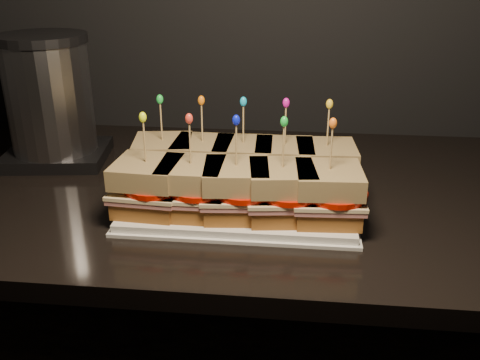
# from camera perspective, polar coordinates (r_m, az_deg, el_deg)

# --- Properties ---
(granite_slab) EXTENTS (2.60, 0.72, 0.03)m
(granite_slab) POSITION_cam_1_polar(r_m,az_deg,el_deg) (1.07, 20.38, -2.24)
(granite_slab) COLOR black
(granite_slab) RESTS_ON cabinet
(platter) EXTENTS (0.39, 0.24, 0.02)m
(platter) POSITION_cam_1_polar(r_m,az_deg,el_deg) (0.94, 0.00, -2.58)
(platter) COLOR white
(platter) RESTS_ON granite_slab
(platter_rim) EXTENTS (0.40, 0.25, 0.01)m
(platter_rim) POSITION_cam_1_polar(r_m,az_deg,el_deg) (0.94, 0.00, -2.91)
(platter_rim) COLOR white
(platter_rim) RESTS_ON granite_slab
(sandwich_0_bread_bot) EXTENTS (0.11, 0.11, 0.03)m
(sandwich_0_bread_bot) POSITION_cam_1_polar(r_m,az_deg,el_deg) (1.00, -8.05, 0.38)
(sandwich_0_bread_bot) COLOR brown
(sandwich_0_bread_bot) RESTS_ON platter
(sandwich_0_ham) EXTENTS (0.12, 0.12, 0.01)m
(sandwich_0_ham) POSITION_cam_1_polar(r_m,az_deg,el_deg) (0.99, -8.11, 1.33)
(sandwich_0_ham) COLOR #B96960
(sandwich_0_ham) RESTS_ON sandwich_0_bread_bot
(sandwich_0_cheese) EXTENTS (0.13, 0.12, 0.01)m
(sandwich_0_cheese) POSITION_cam_1_polar(r_m,az_deg,el_deg) (0.99, -8.13, 1.71)
(sandwich_0_cheese) COLOR beige
(sandwich_0_cheese) RESTS_ON sandwich_0_ham
(sandwich_0_tomato) EXTENTS (0.10, 0.10, 0.01)m
(sandwich_0_tomato) POSITION_cam_1_polar(r_m,az_deg,el_deg) (0.98, -7.56, 1.96)
(sandwich_0_tomato) COLOR red
(sandwich_0_tomato) RESTS_ON sandwich_0_cheese
(sandwich_0_bread_top) EXTENTS (0.12, 0.12, 0.03)m
(sandwich_0_bread_top) POSITION_cam_1_polar(r_m,az_deg,el_deg) (0.98, -8.23, 3.30)
(sandwich_0_bread_top) COLOR #593613
(sandwich_0_bread_top) RESTS_ON sandwich_0_tomato
(sandwich_0_pick) EXTENTS (0.00, 0.00, 0.09)m
(sandwich_0_pick) POSITION_cam_1_polar(r_m,az_deg,el_deg) (0.97, -8.39, 5.95)
(sandwich_0_pick) COLOR tan
(sandwich_0_pick) RESTS_ON sandwich_0_bread_top
(sandwich_0_frill) EXTENTS (0.01, 0.01, 0.02)m
(sandwich_0_frill) POSITION_cam_1_polar(r_m,az_deg,el_deg) (0.95, -8.55, 8.52)
(sandwich_0_frill) COLOR green
(sandwich_0_frill) RESTS_ON sandwich_0_pick
(sandwich_1_bread_bot) EXTENTS (0.10, 0.10, 0.03)m
(sandwich_1_bread_bot) POSITION_cam_1_polar(r_m,az_deg,el_deg) (0.99, -3.91, 0.21)
(sandwich_1_bread_bot) COLOR brown
(sandwich_1_bread_bot) RESTS_ON platter
(sandwich_1_ham) EXTENTS (0.11, 0.11, 0.01)m
(sandwich_1_ham) POSITION_cam_1_polar(r_m,az_deg,el_deg) (0.98, -3.94, 1.17)
(sandwich_1_ham) COLOR #B96960
(sandwich_1_ham) RESTS_ON sandwich_1_bread_bot
(sandwich_1_cheese) EXTENTS (0.12, 0.11, 0.01)m
(sandwich_1_cheese) POSITION_cam_1_polar(r_m,az_deg,el_deg) (0.98, -3.95, 1.55)
(sandwich_1_cheese) COLOR beige
(sandwich_1_cheese) RESTS_ON sandwich_1_ham
(sandwich_1_tomato) EXTENTS (0.10, 0.10, 0.01)m
(sandwich_1_tomato) POSITION_cam_1_polar(r_m,az_deg,el_deg) (0.97, -3.32, 1.81)
(sandwich_1_tomato) COLOR red
(sandwich_1_tomato) RESTS_ON sandwich_1_cheese
(sandwich_1_bread_top) EXTENTS (0.11, 0.11, 0.03)m
(sandwich_1_bread_top) POSITION_cam_1_polar(r_m,az_deg,el_deg) (0.97, -3.99, 3.17)
(sandwich_1_bread_top) COLOR #593613
(sandwich_1_bread_top) RESTS_ON sandwich_1_tomato
(sandwich_1_pick) EXTENTS (0.00, 0.00, 0.09)m
(sandwich_1_pick) POSITION_cam_1_polar(r_m,az_deg,el_deg) (0.95, -4.07, 5.85)
(sandwich_1_pick) COLOR tan
(sandwich_1_pick) RESTS_ON sandwich_1_bread_top
(sandwich_1_frill) EXTENTS (0.01, 0.01, 0.02)m
(sandwich_1_frill) POSITION_cam_1_polar(r_m,az_deg,el_deg) (0.94, -4.15, 8.47)
(sandwich_1_frill) COLOR orange
(sandwich_1_frill) RESTS_ON sandwich_1_pick
(sandwich_2_bread_bot) EXTENTS (0.10, 0.10, 0.03)m
(sandwich_2_bread_bot) POSITION_cam_1_polar(r_m,az_deg,el_deg) (0.98, 0.34, 0.03)
(sandwich_2_bread_bot) COLOR brown
(sandwich_2_bread_bot) RESTS_ON platter
(sandwich_2_ham) EXTENTS (0.11, 0.11, 0.01)m
(sandwich_2_ham) POSITION_cam_1_polar(r_m,az_deg,el_deg) (0.97, 0.34, 1.00)
(sandwich_2_ham) COLOR #B96960
(sandwich_2_ham) RESTS_ON sandwich_2_bread_bot
(sandwich_2_cheese) EXTENTS (0.12, 0.11, 0.01)m
(sandwich_2_cheese) POSITION_cam_1_polar(r_m,az_deg,el_deg) (0.97, 0.35, 1.38)
(sandwich_2_cheese) COLOR beige
(sandwich_2_cheese) RESTS_ON sandwich_2_ham
(sandwich_2_tomato) EXTENTS (0.10, 0.10, 0.01)m
(sandwich_2_tomato) POSITION_cam_1_polar(r_m,az_deg,el_deg) (0.96, 1.02, 1.64)
(sandwich_2_tomato) COLOR red
(sandwich_2_tomato) RESTS_ON sandwich_2_cheese
(sandwich_2_bread_top) EXTENTS (0.11, 0.11, 0.03)m
(sandwich_2_bread_top) POSITION_cam_1_polar(r_m,az_deg,el_deg) (0.96, 0.35, 3.02)
(sandwich_2_bread_top) COLOR #593613
(sandwich_2_bread_top) RESTS_ON sandwich_2_tomato
(sandwich_2_pick) EXTENTS (0.00, 0.00, 0.09)m
(sandwich_2_pick) POSITION_cam_1_polar(r_m,az_deg,el_deg) (0.94, 0.36, 5.73)
(sandwich_2_pick) COLOR tan
(sandwich_2_pick) RESTS_ON sandwich_2_bread_top
(sandwich_2_frill) EXTENTS (0.01, 0.01, 0.02)m
(sandwich_2_frill) POSITION_cam_1_polar(r_m,az_deg,el_deg) (0.93, 0.36, 8.37)
(sandwich_2_frill) COLOR #159DC7
(sandwich_2_frill) RESTS_ON sandwich_2_pick
(sandwich_3_bread_bot) EXTENTS (0.10, 0.10, 0.03)m
(sandwich_3_bread_bot) POSITION_cam_1_polar(r_m,az_deg,el_deg) (0.97, 4.65, -0.15)
(sandwich_3_bread_bot) COLOR brown
(sandwich_3_bread_bot) RESTS_ON platter
(sandwich_3_ham) EXTENTS (0.11, 0.11, 0.01)m
(sandwich_3_ham) POSITION_cam_1_polar(r_m,az_deg,el_deg) (0.97, 4.68, 0.82)
(sandwich_3_ham) COLOR #B96960
(sandwich_3_ham) RESTS_ON sandwich_3_bread_bot
(sandwich_3_cheese) EXTENTS (0.12, 0.11, 0.01)m
(sandwich_3_cheese) POSITION_cam_1_polar(r_m,az_deg,el_deg) (0.96, 4.70, 1.21)
(sandwich_3_cheese) COLOR beige
(sandwich_3_cheese) RESTS_ON sandwich_3_ham
(sandwich_3_tomato) EXTENTS (0.10, 0.10, 0.01)m
(sandwich_3_tomato) POSITION_cam_1_polar(r_m,az_deg,el_deg) (0.96, 5.42, 1.46)
(sandwich_3_tomato) COLOR red
(sandwich_3_tomato) RESTS_ON sandwich_3_cheese
(sandwich_3_bread_top) EXTENTS (0.11, 0.11, 0.03)m
(sandwich_3_bread_top) POSITION_cam_1_polar(r_m,az_deg,el_deg) (0.95, 4.75, 2.85)
(sandwich_3_bread_top) COLOR #593613
(sandwich_3_bread_top) RESTS_ON sandwich_3_tomato
(sandwich_3_pick) EXTENTS (0.00, 0.00, 0.09)m
(sandwich_3_pick) POSITION_cam_1_polar(r_m,az_deg,el_deg) (0.94, 4.85, 5.56)
(sandwich_3_pick) COLOR tan
(sandwich_3_pick) RESTS_ON sandwich_3_bread_top
(sandwich_3_frill) EXTENTS (0.01, 0.01, 0.02)m
(sandwich_3_frill) POSITION_cam_1_polar(r_m,az_deg,el_deg) (0.92, 4.94, 8.22)
(sandwich_3_frill) COLOR #D11195
(sandwich_3_frill) RESTS_ON sandwich_3_pick
(sandwich_4_bread_bot) EXTENTS (0.11, 0.11, 0.03)m
(sandwich_4_bread_bot) POSITION_cam_1_polar(r_m,az_deg,el_deg) (0.97, 8.97, -0.34)
(sandwich_4_bread_bot) COLOR brown
(sandwich_4_bread_bot) RESTS_ON platter
(sandwich_4_ham) EXTENTS (0.12, 0.11, 0.01)m
(sandwich_4_ham) POSITION_cam_1_polar(r_m,az_deg,el_deg) (0.97, 9.03, 0.64)
(sandwich_4_ham) COLOR #B96960
(sandwich_4_ham) RESTS_ON sandwich_4_bread_bot
(sandwich_4_cheese) EXTENTS (0.12, 0.12, 0.01)m
(sandwich_4_cheese) POSITION_cam_1_polar(r_m,az_deg,el_deg) (0.97, 9.06, 1.02)
(sandwich_4_cheese) COLOR beige
(sandwich_4_cheese) RESTS_ON sandwich_4_ham
(sandwich_4_tomato) EXTENTS (0.10, 0.10, 0.01)m
(sandwich_4_tomato) POSITION_cam_1_polar(r_m,az_deg,el_deg) (0.96, 9.82, 1.27)
(sandwich_4_tomato) COLOR red
(sandwich_4_tomato) RESTS_ON sandwich_4_cheese
(sandwich_4_bread_top) EXTENTS (0.11, 0.11, 0.03)m
(sandwich_4_bread_top) POSITION_cam_1_polar(r_m,az_deg,el_deg) (0.95, 9.17, 2.66)
(sandwich_4_bread_top) COLOR #593613
(sandwich_4_bread_top) RESTS_ON sandwich_4_tomato
(sandwich_4_pick) EXTENTS (0.00, 0.00, 0.09)m
(sandwich_4_pick) POSITION_cam_1_polar(r_m,az_deg,el_deg) (0.94, 9.35, 5.36)
(sandwich_4_pick) COLOR tan
(sandwich_4_pick) RESTS_ON sandwich_4_bread_top
(sandwich_4_frill) EXTENTS (0.01, 0.01, 0.02)m
(sandwich_4_frill) POSITION_cam_1_polar(r_m,az_deg,el_deg) (0.93, 9.53, 8.01)
(sandwich_4_frill) COLOR yellow
(sandwich_4_frill) RESTS_ON sandwich_4_pick
(sandwich_5_bread_bot) EXTENTS (0.11, 0.11, 0.03)m
(sandwich_5_bread_bot) POSITION_cam_1_polar(r_m,az_deg,el_deg) (0.90, -9.68, -2.32)
(sandwich_5_bread_bot) COLOR brown
(sandwich_5_bread_bot) RESTS_ON platter
(sandwich_5_ham) EXTENTS (0.12, 0.11, 0.01)m
(sandwich_5_ham) POSITION_cam_1_polar(r_m,az_deg,el_deg) (0.90, -9.75, -1.29)
(sandwich_5_ham) COLOR #B96960
(sandwich_5_ham) RESTS_ON sandwich_5_bread_bot
(sandwich_5_cheese) EXTENTS (0.12, 0.12, 0.01)m
(sandwich_5_cheese) POSITION_cam_1_polar(r_m,az_deg,el_deg) (0.89, -9.78, -0.88)
(sandwich_5_cheese) COLOR beige
(sandwich_5_cheese) RESTS_ON sandwich_5_ham
(sandwich_5_tomato) EXTENTS (0.10, 0.10, 0.01)m
(sandwich_5_tomato) POSITION_cam_1_polar(r_m,az_deg,el_deg) (0.88, -9.17, -0.63)
(sandwich_5_tomato) COLOR red
(sandwich_5_tomato) RESTS_ON sandwich_5_cheese
(sandwich_5_bread_top) EXTENTS (0.11, 0.11, 0.03)m
(sandwich_5_bread_top) POSITION_cam_1_polar(r_m,az_deg,el_deg) (0.88, -9.91, 0.87)
(sandwich_5_bread_top) COLOR #593613
(sandwich_5_bread_top) RESTS_ON sandwich_5_tomato
(sandwich_5_pick) EXTENTS (0.00, 0.00, 0.09)m
(sandwich_5_pick) POSITION_cam_1_polar(r_m,az_deg,el_deg) (0.87, -10.13, 3.77)
(sandwich_5_pick) COLOR tan
(sandwich_5_pick) RESTS_ON sandwich_5_bread_top
(sandwich_5_frill) EXTENTS (0.01, 0.01, 0.02)m
(sandwich_5_frill) POSITION_cam_1_polar(r_m,az_deg,el_deg) (0.85, -10.34, 6.62)
(sandwich_5_frill) COLOR #E3F015
(sandwich_5_frill) RESTS_ON sandwich_5_pick
(sandwich_6_bread_bot) EXTENTS (0.10, 0.10, 0.03)m
(sandwich_6_bread_bot) POSITION_cam_1_polar(r_m,az_deg,el_deg) (0.89, -5.10, -2.56)
(sandwich_6_bread_bot) COLOR brown
(sandwich_6_bread_bot) RESTS_ON platter
(sandwich_6_ham) EXTENTS (0.11, 0.11, 0.01)m
(sandwich_6_ham) POSITION_cam_1_polar(r_m,az_deg,el_deg) (0.88, -5.14, -1.51)
(sandwich_6_ham) COLOR #B96960
(sandwich_6_ham) RESTS_ON sandwich_6_bread_bot
(sandwich_6_cheese) EXTENTS (0.11, 0.11, 0.01)m
(sandwich_6_cheese) POSITION_cam_1_polar(r_m,az_deg,el_deg) (0.88, -5.16, -1.10)
(sandwich_6_cheese) COLOR beige
(sandwich_6_cheese) RESTS_ON sandwich_6_ham
(sandwich_6_tomato) EXTENTS (0.10, 0.10, 0.01)m
(sandwich_6_tomato) POSITION_cam_1_polar(r_m,az_deg,el_deg) (0.87, -4.47, -0.84)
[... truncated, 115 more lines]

